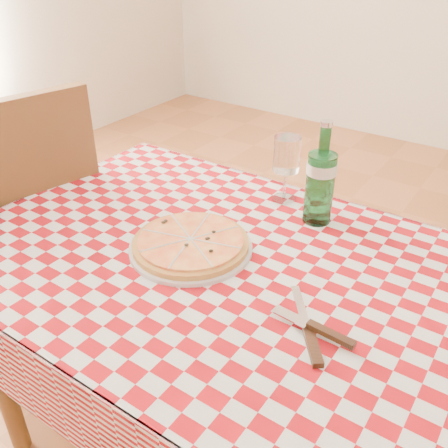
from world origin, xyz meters
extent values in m
cube|color=brown|center=(0.00, 0.00, 0.73)|extent=(1.20, 0.80, 0.04)
cylinder|color=brown|center=(-0.54, 0.34, 0.35)|extent=(0.06, 0.06, 0.71)
cylinder|color=brown|center=(0.54, 0.34, 0.35)|extent=(0.06, 0.06, 0.71)
cube|color=#9A0911|center=(0.00, 0.00, 0.75)|extent=(1.30, 0.90, 0.01)
cube|color=brown|center=(-0.87, 0.00, 0.51)|extent=(0.56, 0.56, 0.04)
cylinder|color=brown|center=(-0.63, 0.15, 0.24)|extent=(0.04, 0.04, 0.48)
cylinder|color=brown|center=(-1.03, 0.24, 0.24)|extent=(0.04, 0.04, 0.48)
cube|color=brown|center=(-0.67, -0.05, 0.79)|extent=(0.15, 0.47, 0.52)
camera|label=1|loc=(0.57, -0.80, 1.45)|focal=40.00mm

